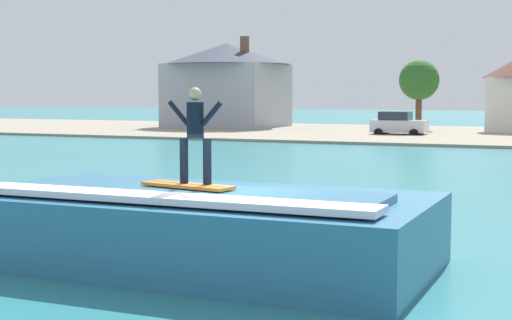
% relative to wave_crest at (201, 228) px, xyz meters
% --- Properties ---
extents(ground_plane, '(260.00, 260.00, 0.00)m').
position_rel_wave_crest_xyz_m(ground_plane, '(0.66, -0.17, -0.71)').
color(ground_plane, teal).
extents(wave_crest, '(8.56, 4.46, 1.51)m').
position_rel_wave_crest_xyz_m(wave_crest, '(0.00, 0.00, 0.00)').
color(wave_crest, '#2C698D').
rests_on(wave_crest, ground_plane).
extents(surfboard, '(1.96, 0.85, 0.06)m').
position_rel_wave_crest_xyz_m(surfboard, '(-0.14, -0.29, 0.83)').
color(surfboard, orange).
rests_on(surfboard, wave_crest).
extents(surfer, '(1.13, 0.32, 1.79)m').
position_rel_wave_crest_xyz_m(surfer, '(-0.00, -0.21, 1.86)').
color(surfer, black).
rests_on(surfer, surfboard).
extents(shoreline_bank, '(120.00, 25.47, 0.19)m').
position_rel_wave_crest_xyz_m(shoreline_bank, '(0.66, 46.65, -0.62)').
color(shoreline_bank, gray).
rests_on(shoreline_bank, ground_plane).
extents(car_near_shore, '(4.01, 2.28, 1.86)m').
position_rel_wave_crest_xyz_m(car_near_shore, '(-6.59, 43.89, 0.24)').
color(car_near_shore, silver).
rests_on(car_near_shore, ground_plane).
extents(house_with_chimney, '(11.41, 11.41, 8.12)m').
position_rel_wave_crest_xyz_m(house_with_chimney, '(-23.64, 50.11, 3.52)').
color(house_with_chimney, '#9EA3AD').
rests_on(house_with_chimney, ground_plane).
extents(tree_tall_bare, '(3.29, 3.29, 5.93)m').
position_rel_wave_crest_xyz_m(tree_tall_bare, '(-6.62, 51.11, 3.51)').
color(tree_tall_bare, brown).
rests_on(tree_tall_bare, ground_plane).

